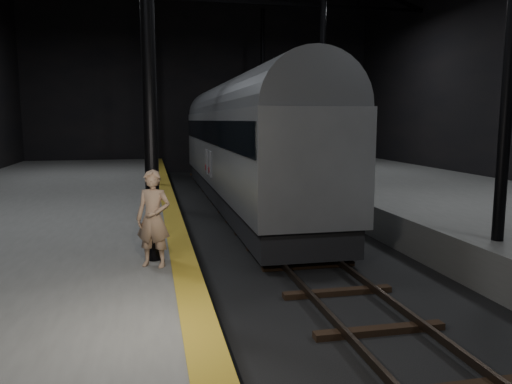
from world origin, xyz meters
name	(u,v)px	position (x,y,z in m)	size (l,w,h in m)	color
ground	(287,248)	(0.00, 0.00, 0.00)	(44.00, 44.00, 0.00)	black
platform_left	(7,245)	(-7.50, 0.00, 0.50)	(9.00, 43.80, 1.00)	#535351
tactile_strip	(173,219)	(-3.25, 0.00, 1.00)	(0.50, 43.80, 0.01)	olive
track	(287,246)	(0.00, 0.00, 0.07)	(2.40, 43.00, 0.24)	#3F3328
train	(241,138)	(0.00, 7.30, 2.95)	(2.97, 19.81, 5.30)	#A7AAB0
woman	(153,219)	(-3.80, -4.44, 1.90)	(0.65, 0.43, 1.80)	tan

